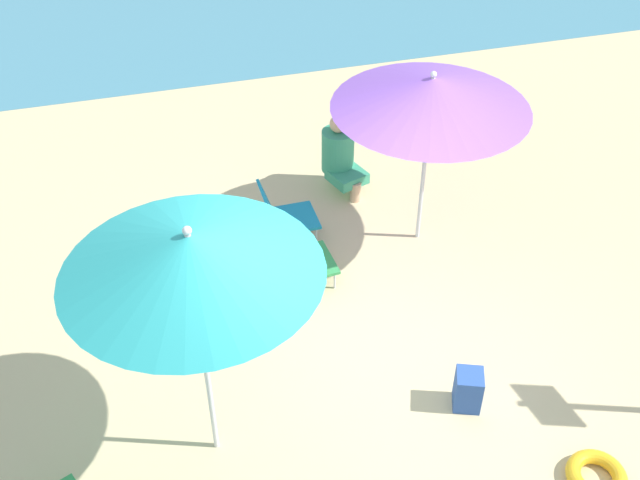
{
  "coord_description": "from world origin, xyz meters",
  "views": [
    {
      "loc": [
        -1.51,
        -4.23,
        5.01
      ],
      "look_at": [
        -0.1,
        0.88,
        0.7
      ],
      "focal_mm": 43.31,
      "sensor_mm": 36.0,
      "label": 1
    }
  ],
  "objects_px": {
    "umbrella_teal": "(190,254)",
    "person_b": "(340,155)",
    "beach_chair_a": "(301,256)",
    "swim_ring": "(596,476)",
    "beach_chair_f": "(283,213)",
    "beach_bag": "(468,390)",
    "umbrella_purple": "(432,93)",
    "beach_chair_d": "(228,298)"
  },
  "relations": [
    {
      "from": "umbrella_teal",
      "to": "person_b",
      "type": "bearing_deg",
      "value": 58.15
    },
    {
      "from": "beach_chair_a",
      "to": "swim_ring",
      "type": "relative_size",
      "value": 1.37
    },
    {
      "from": "beach_chair_f",
      "to": "beach_bag",
      "type": "bearing_deg",
      "value": -69.75
    },
    {
      "from": "umbrella_purple",
      "to": "beach_chair_a",
      "type": "xyz_separation_m",
      "value": [
        -1.33,
        -0.35,
        -1.34
      ]
    },
    {
      "from": "beach_chair_f",
      "to": "swim_ring",
      "type": "distance_m",
      "value": 3.74
    },
    {
      "from": "umbrella_teal",
      "to": "beach_chair_d",
      "type": "bearing_deg",
      "value": 75.44
    },
    {
      "from": "beach_chair_a",
      "to": "beach_bag",
      "type": "distance_m",
      "value": 2.03
    },
    {
      "from": "beach_chair_a",
      "to": "beach_bag",
      "type": "bearing_deg",
      "value": -67.06
    },
    {
      "from": "umbrella_teal",
      "to": "beach_bag",
      "type": "height_order",
      "value": "umbrella_teal"
    },
    {
      "from": "beach_chair_f",
      "to": "person_b",
      "type": "height_order",
      "value": "person_b"
    },
    {
      "from": "umbrella_teal",
      "to": "beach_chair_d",
      "type": "height_order",
      "value": "umbrella_teal"
    },
    {
      "from": "beach_chair_a",
      "to": "swim_ring",
      "type": "distance_m",
      "value": 3.15
    },
    {
      "from": "beach_chair_f",
      "to": "beach_chair_d",
      "type": "bearing_deg",
      "value": -127.53
    },
    {
      "from": "beach_chair_d",
      "to": "beach_chair_f",
      "type": "distance_m",
      "value": 1.23
    },
    {
      "from": "beach_chair_a",
      "to": "beach_chair_f",
      "type": "height_order",
      "value": "beach_chair_f"
    },
    {
      "from": "beach_chair_a",
      "to": "person_b",
      "type": "bearing_deg",
      "value": 56.18
    },
    {
      "from": "beach_chair_f",
      "to": "person_b",
      "type": "relative_size",
      "value": 0.73
    },
    {
      "from": "beach_chair_f",
      "to": "beach_bag",
      "type": "height_order",
      "value": "beach_chair_f"
    },
    {
      "from": "beach_bag",
      "to": "umbrella_teal",
      "type": "bearing_deg",
      "value": 176.1
    },
    {
      "from": "beach_chair_d",
      "to": "person_b",
      "type": "relative_size",
      "value": 0.82
    },
    {
      "from": "beach_chair_d",
      "to": "beach_bag",
      "type": "bearing_deg",
      "value": 79.73
    },
    {
      "from": "umbrella_teal",
      "to": "swim_ring",
      "type": "relative_size",
      "value": 4.8
    },
    {
      "from": "beach_bag",
      "to": "swim_ring",
      "type": "bearing_deg",
      "value": -55.25
    },
    {
      "from": "umbrella_teal",
      "to": "person_b",
      "type": "height_order",
      "value": "umbrella_teal"
    },
    {
      "from": "beach_chair_f",
      "to": "person_b",
      "type": "xyz_separation_m",
      "value": [
        0.82,
        0.75,
        0.09
      ]
    },
    {
      "from": "beach_chair_d",
      "to": "beach_chair_f",
      "type": "xyz_separation_m",
      "value": [
        0.74,
        0.98,
        0.08
      ]
    },
    {
      "from": "beach_chair_a",
      "to": "beach_chair_d",
      "type": "relative_size",
      "value": 0.85
    },
    {
      "from": "umbrella_purple",
      "to": "swim_ring",
      "type": "xyz_separation_m",
      "value": [
        0.23,
        -3.07,
        -1.6
      ]
    },
    {
      "from": "beach_chair_d",
      "to": "beach_chair_a",
      "type": "bearing_deg",
      "value": 144.17
    },
    {
      "from": "swim_ring",
      "to": "umbrella_purple",
      "type": "bearing_deg",
      "value": 94.31
    },
    {
      "from": "person_b",
      "to": "umbrella_purple",
      "type": "bearing_deg",
      "value": 7.27
    },
    {
      "from": "beach_chair_f",
      "to": "swim_ring",
      "type": "xyz_separation_m",
      "value": [
        1.58,
        -3.38,
        -0.28
      ]
    },
    {
      "from": "beach_chair_a",
      "to": "person_b",
      "type": "distance_m",
      "value": 1.63
    },
    {
      "from": "beach_chair_a",
      "to": "swim_ring",
      "type": "height_order",
      "value": "beach_chair_a"
    },
    {
      "from": "beach_chair_a",
      "to": "person_b",
      "type": "height_order",
      "value": "person_b"
    },
    {
      "from": "umbrella_purple",
      "to": "beach_chair_f",
      "type": "distance_m",
      "value": 1.91
    },
    {
      "from": "beach_chair_a",
      "to": "beach_bag",
      "type": "height_order",
      "value": "beach_chair_a"
    },
    {
      "from": "umbrella_purple",
      "to": "umbrella_teal",
      "type": "bearing_deg",
      "value": -140.41
    },
    {
      "from": "umbrella_teal",
      "to": "swim_ring",
      "type": "xyz_separation_m",
      "value": [
        2.66,
        -1.06,
        -1.89
      ]
    },
    {
      "from": "umbrella_purple",
      "to": "beach_chair_d",
      "type": "relative_size",
      "value": 2.56
    },
    {
      "from": "beach_bag",
      "to": "umbrella_purple",
      "type": "bearing_deg",
      "value": 79.3
    },
    {
      "from": "umbrella_purple",
      "to": "beach_bag",
      "type": "xyz_separation_m",
      "value": [
        -0.41,
        -2.15,
        -1.48
      ]
    }
  ]
}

